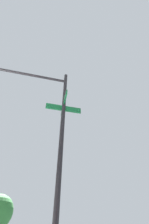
{
  "coord_description": "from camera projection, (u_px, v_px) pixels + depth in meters",
  "views": [
    {
      "loc": [
        -10.29,
        -5.07,
        1.62
      ],
      "look_at": [
        -7.34,
        -7.16,
        4.87
      ],
      "focal_mm": 22.94,
      "sensor_mm": 36.0,
      "label": 1
    }
  ],
  "objects": [
    {
      "name": "traffic_signal_near",
      "position": [
        19.0,
        104.0,
        4.17
      ],
      "size": [
        1.78,
        3.56,
        6.48
      ],
      "color": "black",
      "rests_on": "ground_plane"
    }
  ]
}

